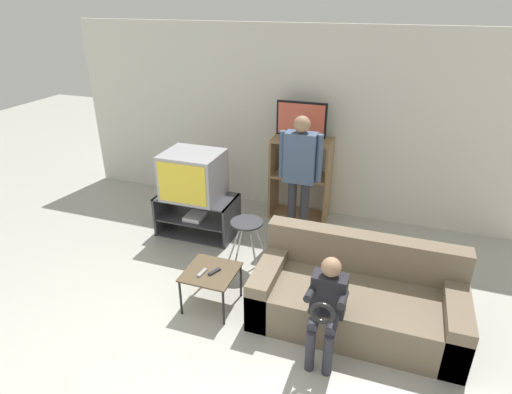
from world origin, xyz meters
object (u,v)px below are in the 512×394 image
television_main (193,175)px  television_flat (301,122)px  snack_table (211,275)px  remote_control_white (202,273)px  couch (357,298)px  person_standing_adult (300,168)px  media_shelf (300,178)px  person_seated_child (327,303)px  remote_control_black (214,272)px  tv_stand (198,215)px  folding_stool (247,229)px

television_main → television_flat: television_flat is taller
snack_table → remote_control_white: bearing=-134.2°
couch → person_standing_adult: person_standing_adult is taller
snack_table → television_flat: bearing=81.2°
media_shelf → person_seated_child: 2.63m
media_shelf → television_flat: bearing=-164.2°
snack_table → remote_control_black: (0.05, -0.01, 0.05)m
television_flat → snack_table: size_ratio=1.32×
television_flat → remote_control_black: (-0.30, -2.22, -0.98)m
media_shelf → couch: bearing=-61.6°
remote_control_white → person_standing_adult: 1.82m
snack_table → person_seated_child: person_seated_child is taller
tv_stand → couch: (2.22, -1.05, 0.01)m
remote_control_black → snack_table: bearing=-166.5°
tv_stand → remote_control_white: 1.56m
remote_control_black → person_seated_child: bearing=12.4°
television_main → person_standing_adult: bearing=11.1°
remote_control_white → person_seated_child: size_ratio=0.15×
media_shelf → snack_table: (-0.37, -2.22, -0.22)m
television_main → remote_control_black: (0.87, -1.32, -0.41)m
folding_stool → remote_control_white: 0.87m
television_main → couch: television_main is taller
media_shelf → person_seated_child: bearing=-71.2°
snack_table → person_standing_adult: (0.50, 1.57, 0.63)m
person_seated_child → couch: bearing=68.4°
remote_control_black → remote_control_white: 0.12m
remote_control_black → couch: couch is taller
snack_table → person_standing_adult: person_standing_adult is taller
tv_stand → snack_table: 1.53m
television_main → person_standing_adult: size_ratio=0.44×
folding_stool → couch: bearing=-21.7°
folding_stool → television_main: bearing=150.4°
person_standing_adult → remote_control_white: bearing=-109.0°
television_flat → folding_stool: size_ratio=1.12×
folding_stool → remote_control_black: (-0.05, -0.80, -0.07)m
media_shelf → television_flat: 0.81m
media_shelf → remote_control_white: 2.33m
media_shelf → remote_control_black: 2.26m
media_shelf → remote_control_black: (-0.32, -2.23, -0.16)m
television_flat → remote_control_black: television_flat is taller
person_seated_child → media_shelf: bearing=108.8°
tv_stand → person_standing_adult: (1.30, 0.27, 0.74)m
snack_table → person_seated_child: size_ratio=0.53×
tv_stand → remote_control_white: tv_stand is taller
folding_stool → person_seated_child: (1.12, -1.06, 0.07)m
couch → person_standing_adult: size_ratio=1.18×
television_main → person_standing_adult: (1.33, 0.26, 0.17)m
media_shelf → folding_stool: 1.46m
media_shelf → snack_table: media_shelf is taller
tv_stand → folding_stool: 1.06m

